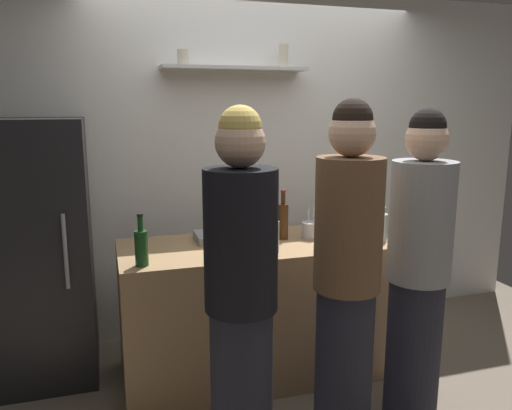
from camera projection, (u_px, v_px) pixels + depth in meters
The scene contains 14 objects.
ground_plane at pixel (316, 404), 3.01m from camera, with size 5.28×5.28×0.00m, color #726656.
back_wall_assembly at pixel (255, 164), 3.92m from camera, with size 4.80×0.32×2.60m.
refrigerator at pixel (42, 252), 3.20m from camera, with size 0.60×0.67×1.68m.
counter at pixel (256, 308), 3.31m from camera, with size 1.73×0.73×0.89m, color #9E7A51.
baking_pan at pixel (222, 236), 3.30m from camera, with size 0.34×0.24×0.05m, color gray.
utensil_holder at pixel (310, 230), 3.34m from camera, with size 0.12×0.12×0.21m.
wine_bottle_green_glass at pixel (141, 246), 2.75m from camera, with size 0.07×0.07×0.29m.
wine_bottle_pale_glass at pixel (273, 235), 2.99m from camera, with size 0.08×0.08×0.29m.
wine_bottle_dark_glass at pixel (262, 228), 3.10m from camera, with size 0.08×0.08×0.33m.
wine_bottle_amber_glass at pixel (283, 220), 3.30m from camera, with size 0.07×0.07×0.33m.
water_bottle_plastic at pixel (380, 226), 3.27m from camera, with size 0.09×0.09×0.22m.
person_blonde at pixel (241, 298), 2.33m from camera, with size 0.34×0.34×1.76m.
person_grey_hoodie at pixel (418, 271), 2.74m from camera, with size 0.34×0.34×1.75m.
person_brown_jacket at pixel (347, 278), 2.54m from camera, with size 0.34×0.34×1.79m.
Camera 1 is at (-1.14, -2.49, 1.76)m, focal length 35.25 mm.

